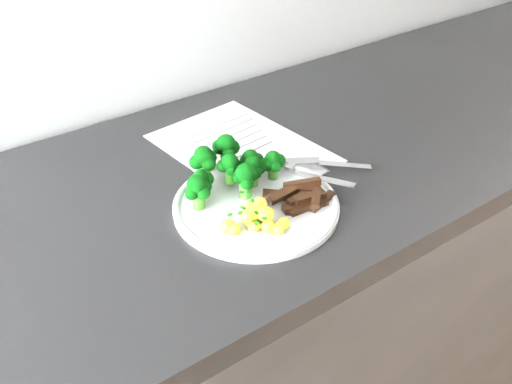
# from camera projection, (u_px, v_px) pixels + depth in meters

# --- Properties ---
(counter) EXTENTS (2.37, 0.59, 0.89)m
(counter) POSITION_uv_depth(u_px,v_px,m) (266.00, 337.00, 1.24)
(counter) COLOR black
(counter) RESTS_ON ground
(recipe_paper) EXTENTS (0.25, 0.33, 0.00)m
(recipe_paper) POSITION_uv_depth(u_px,v_px,m) (242.00, 148.00, 1.02)
(recipe_paper) COLOR white
(recipe_paper) RESTS_ON counter
(plate) EXTENTS (0.25, 0.25, 0.01)m
(plate) POSITION_uv_depth(u_px,v_px,m) (256.00, 204.00, 0.87)
(plate) COLOR white
(plate) RESTS_ON counter
(broccoli) EXTENTS (0.18, 0.13, 0.07)m
(broccoli) POSITION_uv_depth(u_px,v_px,m) (230.00, 167.00, 0.89)
(broccoli) COLOR #336D1C
(broccoli) RESTS_ON plate
(potatoes) EXTENTS (0.09, 0.08, 0.04)m
(potatoes) POSITION_uv_depth(u_px,v_px,m) (255.00, 217.00, 0.82)
(potatoes) COLOR yellow
(potatoes) RESTS_ON plate
(beef_strips) EXTENTS (0.10, 0.09, 0.03)m
(beef_strips) POSITION_uv_depth(u_px,v_px,m) (302.00, 198.00, 0.87)
(beef_strips) COLOR black
(beef_strips) RESTS_ON plate
(fork) EXTENTS (0.07, 0.15, 0.01)m
(fork) POSITION_uv_depth(u_px,v_px,m) (312.00, 174.00, 0.92)
(fork) COLOR silver
(fork) RESTS_ON plate
(knife) EXTENTS (0.17, 0.14, 0.02)m
(knife) POSITION_uv_depth(u_px,v_px,m) (326.00, 165.00, 0.96)
(knife) COLOR silver
(knife) RESTS_ON plate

